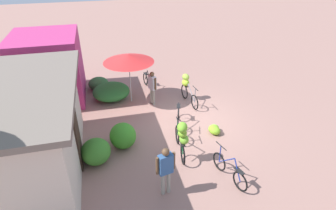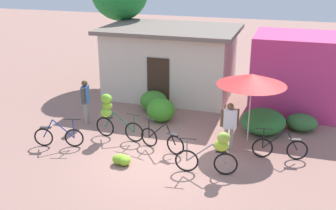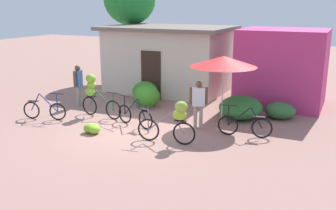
{
  "view_description": "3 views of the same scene",
  "coord_description": "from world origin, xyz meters",
  "px_view_note": "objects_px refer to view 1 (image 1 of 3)",
  "views": [
    {
      "loc": [
        -9.06,
        3.23,
        6.26
      ],
      "look_at": [
        -0.05,
        0.97,
        0.94
      ],
      "focal_mm": 29.92,
      "sensor_mm": 36.0,
      "label": 1
    },
    {
      "loc": [
        3.4,
        -10.21,
        5.68
      ],
      "look_at": [
        -0.22,
        1.43,
        1.2
      ],
      "focal_mm": 43.34,
      "sensor_mm": 36.0,
      "label": 2
    },
    {
      "loc": [
        6.04,
        -9.87,
        3.88
      ],
      "look_at": [
        0.93,
        0.82,
        0.78
      ],
      "focal_mm": 41.37,
      "sensor_mm": 36.0,
      "label": 3
    }
  ],
  "objects_px": {
    "banana_pile_on_ground": "(214,130)",
    "person_bystander": "(152,85)",
    "bicycle_by_shop": "(187,87)",
    "building_low": "(15,133)",
    "bicycle_rightmost": "(149,82)",
    "shop_pink": "(49,68)",
    "market_umbrella": "(129,58)",
    "bicycle_near_pile": "(182,137)",
    "person_vendor": "(166,167)",
    "bicycle_leftmost": "(229,170)",
    "bicycle_center_loaded": "(178,118)"
  },
  "relations": [
    {
      "from": "banana_pile_on_ground",
      "to": "person_bystander",
      "type": "height_order",
      "value": "person_bystander"
    },
    {
      "from": "bicycle_by_shop",
      "to": "person_bystander",
      "type": "bearing_deg",
      "value": 85.8
    },
    {
      "from": "building_low",
      "to": "banana_pile_on_ground",
      "type": "distance_m",
      "value": 6.71
    },
    {
      "from": "bicycle_rightmost",
      "to": "shop_pink",
      "type": "bearing_deg",
      "value": 86.66
    },
    {
      "from": "market_umbrella",
      "to": "bicycle_by_shop",
      "type": "xyz_separation_m",
      "value": [
        -0.6,
        -2.47,
        -1.36
      ]
    },
    {
      "from": "bicycle_rightmost",
      "to": "banana_pile_on_ground",
      "type": "relative_size",
      "value": 2.41
    },
    {
      "from": "bicycle_near_pile",
      "to": "banana_pile_on_ground",
      "type": "xyz_separation_m",
      "value": [
        1.07,
        -1.62,
        -0.73
      ]
    },
    {
      "from": "building_low",
      "to": "shop_pink",
      "type": "distance_m",
      "value": 5.12
    },
    {
      "from": "bicycle_by_shop",
      "to": "banana_pile_on_ground",
      "type": "distance_m",
      "value": 2.75
    },
    {
      "from": "shop_pink",
      "to": "bicycle_near_pile",
      "type": "bearing_deg",
      "value": -141.13
    },
    {
      "from": "banana_pile_on_ground",
      "to": "person_vendor",
      "type": "bearing_deg",
      "value": 134.44
    },
    {
      "from": "person_bystander",
      "to": "bicycle_rightmost",
      "type": "bearing_deg",
      "value": -4.08
    },
    {
      "from": "shop_pink",
      "to": "building_low",
      "type": "bearing_deg",
      "value": 175.91
    },
    {
      "from": "bicycle_leftmost",
      "to": "bicycle_center_loaded",
      "type": "relative_size",
      "value": 0.99
    },
    {
      "from": "bicycle_by_shop",
      "to": "shop_pink",
      "type": "bearing_deg",
      "value": 72.1
    },
    {
      "from": "building_low",
      "to": "bicycle_by_shop",
      "type": "bearing_deg",
      "value": -63.09
    },
    {
      "from": "building_low",
      "to": "banana_pile_on_ground",
      "type": "xyz_separation_m",
      "value": [
        0.52,
        -6.55,
        -1.33
      ]
    },
    {
      "from": "shop_pink",
      "to": "person_bystander",
      "type": "relative_size",
      "value": 2.05
    },
    {
      "from": "building_low",
      "to": "person_bystander",
      "type": "distance_m",
      "value": 5.79
    },
    {
      "from": "person_vendor",
      "to": "shop_pink",
      "type": "bearing_deg",
      "value": 27.64
    },
    {
      "from": "bicycle_by_shop",
      "to": "person_vendor",
      "type": "height_order",
      "value": "person_vendor"
    },
    {
      "from": "shop_pink",
      "to": "bicycle_by_shop",
      "type": "bearing_deg",
      "value": -107.9
    },
    {
      "from": "bicycle_center_loaded",
      "to": "banana_pile_on_ground",
      "type": "distance_m",
      "value": 1.47
    },
    {
      "from": "bicycle_rightmost",
      "to": "bicycle_near_pile",
      "type": "bearing_deg",
      "value": -179.01
    },
    {
      "from": "banana_pile_on_ground",
      "to": "person_vendor",
      "type": "relative_size",
      "value": 0.42
    },
    {
      "from": "bicycle_near_pile",
      "to": "bicycle_center_loaded",
      "type": "bearing_deg",
      "value": -12.62
    },
    {
      "from": "bicycle_center_loaded",
      "to": "bicycle_rightmost",
      "type": "height_order",
      "value": "bicycle_center_loaded"
    },
    {
      "from": "bicycle_near_pile",
      "to": "bicycle_rightmost",
      "type": "distance_m",
      "value": 5.43
    },
    {
      "from": "shop_pink",
      "to": "person_vendor",
      "type": "height_order",
      "value": "shop_pink"
    },
    {
      "from": "market_umbrella",
      "to": "bicycle_rightmost",
      "type": "xyz_separation_m",
      "value": [
        1.05,
        -1.01,
        -1.74
      ]
    },
    {
      "from": "market_umbrella",
      "to": "banana_pile_on_ground",
      "type": "relative_size",
      "value": 3.36
    },
    {
      "from": "banana_pile_on_ground",
      "to": "bicycle_rightmost",
      "type": "bearing_deg",
      "value": 21.63
    },
    {
      "from": "shop_pink",
      "to": "banana_pile_on_ground",
      "type": "height_order",
      "value": "shop_pink"
    },
    {
      "from": "market_umbrella",
      "to": "person_bystander",
      "type": "relative_size",
      "value": 1.45
    },
    {
      "from": "market_umbrella",
      "to": "bicycle_leftmost",
      "type": "bearing_deg",
      "value": -158.5
    },
    {
      "from": "shop_pink",
      "to": "bicycle_center_loaded",
      "type": "height_order",
      "value": "shop_pink"
    },
    {
      "from": "shop_pink",
      "to": "banana_pile_on_ground",
      "type": "relative_size",
      "value": 4.76
    },
    {
      "from": "bicycle_center_loaded",
      "to": "person_vendor",
      "type": "xyz_separation_m",
      "value": [
        -3.28,
        1.3,
        0.63
      ]
    },
    {
      "from": "bicycle_leftmost",
      "to": "bicycle_near_pile",
      "type": "bearing_deg",
      "value": 40.85
    },
    {
      "from": "person_vendor",
      "to": "building_low",
      "type": "bearing_deg",
      "value": 64.53
    },
    {
      "from": "bicycle_rightmost",
      "to": "person_vendor",
      "type": "distance_m",
      "value": 6.85
    },
    {
      "from": "shop_pink",
      "to": "bicycle_rightmost",
      "type": "xyz_separation_m",
      "value": [
        -0.26,
        -4.47,
        -1.13
      ]
    },
    {
      "from": "building_low",
      "to": "bicycle_by_shop",
      "type": "height_order",
      "value": "building_low"
    },
    {
      "from": "banana_pile_on_ground",
      "to": "bicycle_leftmost",
      "type": "bearing_deg",
      "value": 168.07
    },
    {
      "from": "banana_pile_on_ground",
      "to": "person_vendor",
      "type": "height_order",
      "value": "person_vendor"
    },
    {
      "from": "bicycle_rightmost",
      "to": "person_vendor",
      "type": "xyz_separation_m",
      "value": [
        -6.78,
        0.78,
        0.64
      ]
    },
    {
      "from": "market_umbrella",
      "to": "bicycle_rightmost",
      "type": "distance_m",
      "value": 2.27
    },
    {
      "from": "banana_pile_on_ground",
      "to": "market_umbrella",
      "type": "bearing_deg",
      "value": 39.74
    },
    {
      "from": "bicycle_near_pile",
      "to": "bicycle_center_loaded",
      "type": "relative_size",
      "value": 1.13
    },
    {
      "from": "building_low",
      "to": "banana_pile_on_ground",
      "type": "relative_size",
      "value": 8.33
    }
  ]
}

